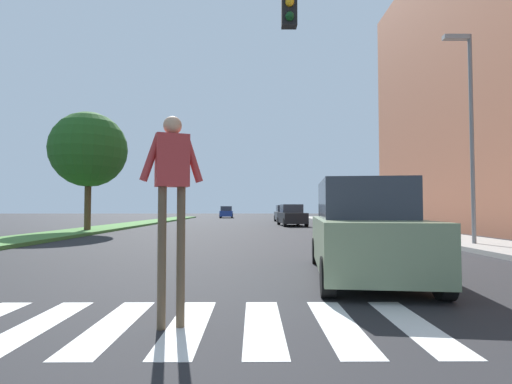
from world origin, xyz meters
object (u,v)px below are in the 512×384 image
at_px(tree_far, 89,150).
at_px(pedestrian_performer, 172,186).
at_px(sedan_far_horizon, 226,212).
at_px(suv_crossing, 364,231).
at_px(sedan_midblock, 292,216).
at_px(sedan_distant, 285,214).
at_px(street_lamp_right, 469,119).

height_order(tree_far, pedestrian_performer, tree_far).
bearing_deg(tree_far, sedan_far_horizon, 80.06).
height_order(suv_crossing, sedan_far_horizon, suv_crossing).
bearing_deg(sedan_far_horizon, sedan_midblock, -74.21).
relative_size(tree_far, suv_crossing, 1.41).
relative_size(sedan_midblock, sedan_distant, 1.07).
height_order(street_lamp_right, sedan_distant, street_lamp_right).
height_order(street_lamp_right, pedestrian_performer, street_lamp_right).
bearing_deg(sedan_distant, sedan_midblock, -91.08).
height_order(tree_far, sedan_midblock, tree_far).
bearing_deg(street_lamp_right, sedan_midblock, 105.84).
relative_size(tree_far, sedan_far_horizon, 1.59).
relative_size(sedan_midblock, sedan_far_horizon, 1.06).
xyz_separation_m(street_lamp_right, sedan_midblock, (-4.70, 16.58, -3.82)).
bearing_deg(street_lamp_right, suv_crossing, -133.71).
bearing_deg(pedestrian_performer, sedan_distant, 83.10).
bearing_deg(sedan_midblock, pedestrian_performer, -98.79).
xyz_separation_m(tree_far, sedan_midblock, (12.48, 8.13, -3.96)).
bearing_deg(street_lamp_right, tree_far, 153.80).
distance_m(tree_far, sedan_midblock, 15.41).
relative_size(suv_crossing, sedan_distant, 1.14).
distance_m(street_lamp_right, suv_crossing, 8.70).
xyz_separation_m(pedestrian_performer, sedan_midblock, (3.96, 25.60, -0.88)).
xyz_separation_m(suv_crossing, sedan_distant, (0.90, 30.74, -0.15)).
xyz_separation_m(suv_crossing, sedan_midblock, (0.75, 22.28, -0.15)).
bearing_deg(suv_crossing, pedestrian_performer, -134.07).
height_order(street_lamp_right, suv_crossing, street_lamp_right).
xyz_separation_m(street_lamp_right, sedan_distant, (-4.54, 25.05, -3.82)).
xyz_separation_m(sedan_midblock, sedan_distant, (0.16, 8.46, -0.00)).
bearing_deg(pedestrian_performer, street_lamp_right, 46.15).
height_order(sedan_midblock, sedan_distant, same).
xyz_separation_m(sedan_midblock, sedan_far_horizon, (-6.82, 24.13, -0.02)).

